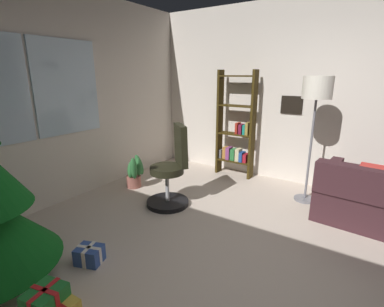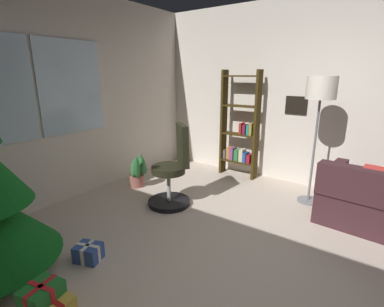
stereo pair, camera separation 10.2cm
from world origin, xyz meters
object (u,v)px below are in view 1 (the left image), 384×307
office_chair (171,174)px  bookshelf (236,132)px  floor_lamp (317,97)px  gift_box_blue (89,255)px  gift_box_green (47,306)px  potted_plant (135,173)px

office_chair → bookshelf: size_ratio=0.61×
office_chair → floor_lamp: bearing=-52.8°
gift_box_blue → office_chair: 1.44m
gift_box_green → gift_box_blue: (0.58, 0.30, -0.05)m
potted_plant → floor_lamp: bearing=-67.3°
bookshelf → potted_plant: 1.79m
gift_box_green → bookshelf: 3.56m
gift_box_blue → office_chair: (1.40, 0.11, 0.35)m
gift_box_green → potted_plant: (2.13, 1.23, 0.10)m
bookshelf → floor_lamp: size_ratio=1.05×
office_chair → bookshelf: 1.57m
potted_plant → gift_box_blue: bearing=-149.1°
gift_box_green → floor_lamp: 3.51m
bookshelf → floor_lamp: bookshelf is taller
gift_box_green → office_chair: office_chair is taller
gift_box_green → floor_lamp: floor_lamp is taller
gift_box_blue → office_chair: size_ratio=0.26×
gift_box_blue → floor_lamp: bearing=-28.5°
gift_box_blue → potted_plant: (1.55, 0.93, 0.15)m
floor_lamp → potted_plant: (-0.96, 2.29, -1.19)m
floor_lamp → bookshelf: bearing=72.2°
office_chair → gift_box_blue: bearing=-175.7°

